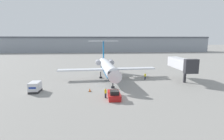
# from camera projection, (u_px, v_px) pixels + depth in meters

# --- Properties ---
(ground_plane) EXTENTS (600.00, 600.00, 0.00)m
(ground_plane) POSITION_uv_depth(u_px,v_px,m) (117.00, 99.00, 31.86)
(ground_plane) COLOR gray
(terminal_building) EXTENTS (180.00, 16.80, 12.80)m
(terminal_building) POSITION_uv_depth(u_px,v_px,m) (102.00, 44.00, 148.50)
(terminal_building) COLOR #8C939E
(terminal_building) RESTS_ON ground
(airplane_main) EXTENTS (26.87, 25.59, 10.27)m
(airplane_main) POSITION_uv_depth(u_px,v_px,m) (107.00, 67.00, 48.06)
(airplane_main) COLOR silver
(airplane_main) RESTS_ON ground
(pushback_tug) EXTENTS (2.18, 4.66, 1.74)m
(pushback_tug) POSITION_uv_depth(u_px,v_px,m) (114.00, 95.00, 32.17)
(pushback_tug) COLOR #B21919
(pushback_tug) RESTS_ON ground
(luggage_cart) EXTENTS (1.97, 3.07, 2.12)m
(luggage_cart) POSITION_uv_depth(u_px,v_px,m) (35.00, 87.00, 35.86)
(luggage_cart) COLOR #232326
(luggage_cart) RESTS_ON ground
(worker_near_tug) EXTENTS (0.40, 0.26, 1.84)m
(worker_near_tug) POSITION_uv_depth(u_px,v_px,m) (106.00, 93.00, 32.31)
(worker_near_tug) COLOR #232838
(worker_near_tug) RESTS_ON ground
(worker_by_wing) EXTENTS (0.40, 0.25, 1.80)m
(worker_by_wing) POSITION_uv_depth(u_px,v_px,m) (145.00, 76.00, 47.04)
(worker_by_wing) COLOR #232838
(worker_by_wing) RESTS_ON ground
(traffic_cone_left) EXTENTS (0.58, 0.58, 0.74)m
(traffic_cone_left) POSITION_uv_depth(u_px,v_px,m) (90.00, 90.00, 36.32)
(traffic_cone_left) COLOR black
(traffic_cone_left) RESTS_ON ground
(jet_bridge) EXTENTS (3.20, 11.28, 6.19)m
(jet_bridge) POSITION_uv_depth(u_px,v_px,m) (182.00, 64.00, 45.35)
(jet_bridge) COLOR #2D2D33
(jet_bridge) RESTS_ON ground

